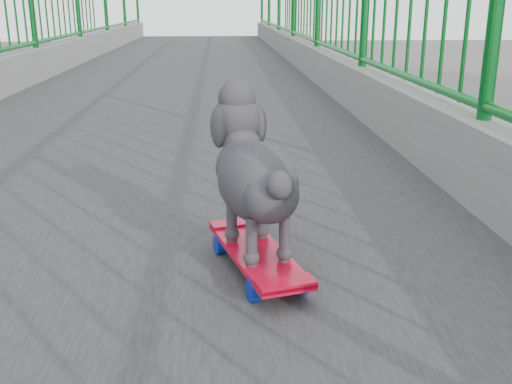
{
  "coord_description": "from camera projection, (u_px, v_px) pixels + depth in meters",
  "views": [
    {
      "loc": [
        0.4,
        -2.18,
        7.72
      ],
      "look_at": [
        0.5,
        -0.61,
        7.22
      ],
      "focal_mm": 42.0,
      "sensor_mm": 36.0,
      "label": 1
    }
  ],
  "objects": [
    {
      "name": "skateboard",
      "position": [
        257.0,
        256.0,
        1.66
      ],
      "size": [
        0.27,
        0.52,
        0.07
      ],
      "rotation": [
        0.0,
        0.0,
        0.27
      ],
      "color": "red",
      "rests_on": "footbridge"
    },
    {
      "name": "poodle",
      "position": [
        254.0,
        172.0,
        1.62
      ],
      "size": [
        0.28,
        0.48,
        0.41
      ],
      "rotation": [
        0.0,
        0.0,
        0.27
      ],
      "color": "#2E2B31",
      "rests_on": "skateboard"
    },
    {
      "name": "railing",
      "position": [
        111.0,
        147.0,
        2.21
      ],
      "size": [
        3.0,
        24.0,
        1.42
      ],
      "color": "gray",
      "rests_on": "footbridge"
    }
  ]
}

